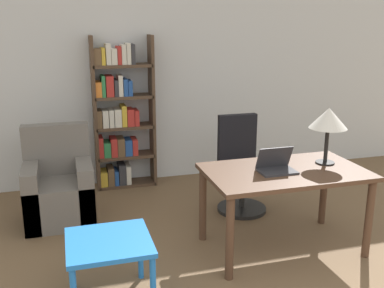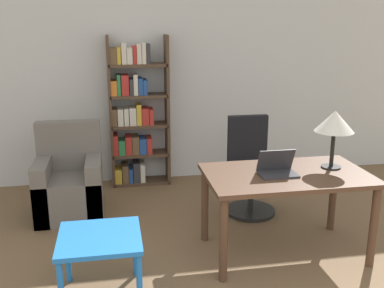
# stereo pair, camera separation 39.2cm
# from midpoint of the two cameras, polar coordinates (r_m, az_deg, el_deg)

# --- Properties ---
(wall_back) EXTENTS (8.00, 0.06, 2.70)m
(wall_back) POSITION_cam_midpoint_polar(r_m,az_deg,el_deg) (5.89, 1.31, 8.50)
(wall_back) COLOR silver
(wall_back) RESTS_ON ground_plane
(desk) EXTENTS (1.43, 0.85, 0.77)m
(desk) POSITION_cam_midpoint_polar(r_m,az_deg,el_deg) (4.10, 14.59, -5.05)
(desk) COLOR #4C3323
(desk) RESTS_ON ground_plane
(laptop) EXTENTS (0.32, 0.22, 0.22)m
(laptop) POSITION_cam_midpoint_polar(r_m,az_deg,el_deg) (4.00, 13.54, -3.15)
(laptop) COLOR #2D2D33
(laptop) RESTS_ON desk
(table_lamp) EXTENTS (0.35, 0.35, 0.53)m
(table_lamp) POSITION_cam_midpoint_polar(r_m,az_deg,el_deg) (4.22, 20.24, 2.53)
(table_lamp) COLOR black
(table_lamp) RESTS_ON desk
(office_chair) EXTENTS (0.55, 0.55, 1.06)m
(office_chair) POSITION_cam_midpoint_polar(r_m,az_deg,el_deg) (5.00, 9.57, -3.44)
(office_chair) COLOR black
(office_chair) RESTS_ON ground_plane
(side_table_blue) EXTENTS (0.61, 0.60, 0.51)m
(side_table_blue) POSITION_cam_midpoint_polar(r_m,az_deg,el_deg) (3.47, -8.40, -12.62)
(side_table_blue) COLOR blue
(side_table_blue) RESTS_ON ground_plane
(armchair) EXTENTS (0.69, 0.69, 0.99)m
(armchair) POSITION_cam_midpoint_polar(r_m,az_deg,el_deg) (5.02, -13.10, -5.18)
(armchair) COLOR #66605B
(armchair) RESTS_ON ground_plane
(bookshelf) EXTENTS (0.75, 0.28, 1.89)m
(bookshelf) POSITION_cam_midpoint_polar(r_m,az_deg,el_deg) (5.68, -5.37, 3.58)
(bookshelf) COLOR #4C3828
(bookshelf) RESTS_ON ground_plane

